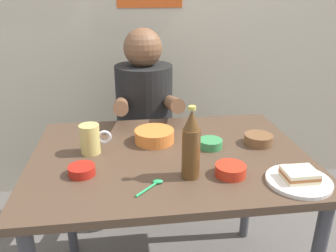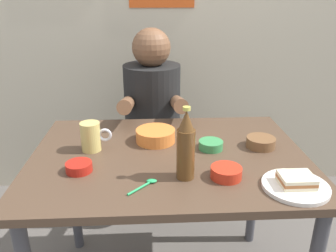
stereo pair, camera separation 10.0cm
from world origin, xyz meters
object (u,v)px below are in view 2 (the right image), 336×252
stool (153,165)px  person_seated (152,101)px  beer_bottle (186,147)px  dip_bowl_green (211,145)px  sandwich (296,180)px  beer_mug (91,136)px  plate_orange (295,186)px  dining_table (169,174)px

stool → person_seated: size_ratio=0.63×
beer_bottle → dip_bowl_green: 0.28m
beer_bottle → sandwich: bearing=-14.3°
beer_mug → dip_bowl_green: bearing=-1.9°
stool → beer_bottle: beer_bottle is taller
sandwich → dip_bowl_green: bearing=126.2°
plate_orange → beer_bottle: bearing=165.7°
dining_table → person_seated: person_seated is taller
beer_mug → beer_bottle: (0.36, -0.24, 0.06)m
person_seated → dip_bowl_green: size_ratio=7.20×
sandwich → beer_bottle: 0.38m
plate_orange → dip_bowl_green: 0.39m
dining_table → sandwich: (0.41, -0.28, 0.13)m
beer_bottle → stool: bearing=97.5°
beer_mug → stool: bearing=66.4°
dining_table → dip_bowl_green: dip_bowl_green is taller
dining_table → plate_orange: plate_orange is taller
plate_orange → dip_bowl_green: dip_bowl_green is taller
dining_table → beer_bottle: size_ratio=4.20×
stool → dip_bowl_green: (0.24, -0.59, 0.41)m
dining_table → beer_mug: size_ratio=8.73×
stool → beer_bottle: size_ratio=1.72×
dining_table → stool: size_ratio=2.44×
stool → sandwich: 1.11m
sandwich → dip_bowl_green: sandwich is taller
person_seated → sandwich: bearing=-62.6°
person_seated → beer_bottle: 0.82m
stool → beer_mug: 0.78m
stool → plate_orange: bearing=-62.9°
stool → beer_bottle: (0.11, -0.82, 0.51)m
dining_table → sandwich: size_ratio=10.00×
plate_orange → dip_bowl_green: (-0.23, 0.31, 0.01)m
dip_bowl_green → stool: bearing=111.6°
beer_mug → person_seated: bearing=66.0°
stool → person_seated: bearing=-90.0°
beer_mug → dip_bowl_green: size_ratio=1.26×
stool → beer_mug: bearing=-113.6°
sandwich → plate_orange: bearing=-90.0°
stool → plate_orange: size_ratio=2.05×
person_seated → dip_bowl_green: 0.63m
person_seated → beer_mug: 0.62m
plate_orange → beer_mug: beer_mug is taller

